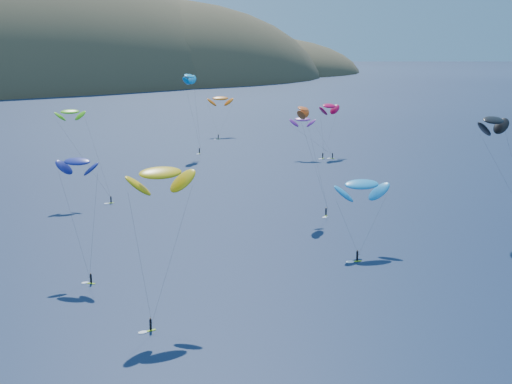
% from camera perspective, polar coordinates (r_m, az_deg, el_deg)
% --- Properties ---
extents(kitesurfer_2, '(10.79, 9.41, 23.31)m').
position_cam_1_polar(kitesurfer_2, '(102.79, -7.65, 1.51)').
color(kitesurfer_2, '#89C415').
rests_on(kitesurfer_2, ground).
extents(kitesurfer_3, '(10.10, 12.35, 23.35)m').
position_cam_1_polar(kitesurfer_3, '(178.91, -14.65, 6.21)').
color(kitesurfer_3, '#89C415').
rests_on(kitesurfer_3, ground).
extents(kitesurfer_4, '(9.46, 9.57, 28.56)m').
position_cam_1_polar(kitesurfer_4, '(240.30, -5.37, 9.22)').
color(kitesurfer_4, '#89C415').
rests_on(kitesurfer_4, ground).
extents(kitesurfer_5, '(12.64, 10.92, 15.15)m').
position_cam_1_polar(kitesurfer_5, '(135.31, 8.46, 0.60)').
color(kitesurfer_5, '#89C415').
rests_on(kitesurfer_5, ground).
extents(kitesurfer_6, '(11.88, 12.07, 14.74)m').
position_cam_1_polar(kitesurfer_6, '(233.44, 3.75, 5.82)').
color(kitesurfer_6, '#89C415').
rests_on(kitesurfer_6, ground).
extents(kitesurfer_7, '(10.65, 12.50, 25.40)m').
position_cam_1_polar(kitesurfer_7, '(153.98, 18.47, 5.46)').
color(kitesurfer_7, '#89C415').
rests_on(kitesurfer_7, ground).
extents(kitesurfer_8, '(12.48, 9.85, 19.05)m').
position_cam_1_polar(kitesurfer_8, '(239.00, 5.87, 6.87)').
color(kitesurfer_8, '#89C415').
rests_on(kitesurfer_8, ground).
extents(kitesurfer_9, '(7.51, 11.21, 25.53)m').
position_cam_1_polar(kitesurfer_9, '(160.16, 3.79, 6.62)').
color(kitesurfer_9, '#89C415').
rests_on(kitesurfer_9, ground).
extents(kitesurfer_10, '(7.64, 13.20, 20.97)m').
position_cam_1_polar(kitesurfer_10, '(123.98, -14.12, 2.36)').
color(kitesurfer_10, '#89C415').
rests_on(kitesurfer_10, ground).
extents(kitesurfer_11, '(12.89, 14.87, 17.27)m').
position_cam_1_polar(kitesurfer_11, '(285.81, -2.88, 7.49)').
color(kitesurfer_11, '#89C415').
rests_on(kitesurfer_11, ground).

